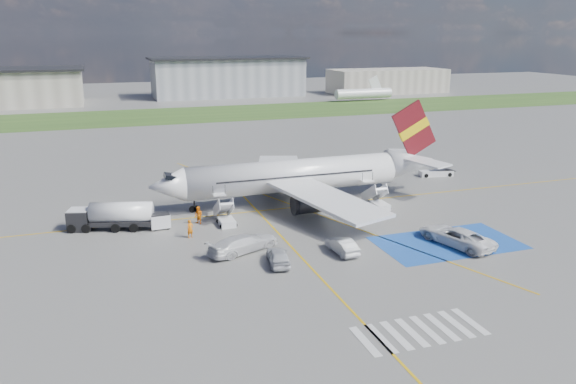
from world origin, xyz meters
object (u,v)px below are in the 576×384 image
object	(u,v)px
airliner	(304,175)
van_white_b	(243,240)
belt_loader	(436,173)
van_white_a	(456,233)
gpu_cart	(160,222)
car_silver_b	(342,246)
car_silver_a	(278,256)
fuel_tanker	(112,218)

from	to	relation	value
airliner	van_white_b	distance (m)	17.74
van_white_b	airliner	bearing A→B (deg)	-62.64
belt_loader	van_white_a	world-z (taller)	van_white_a
gpu_cart	car_silver_b	distance (m)	19.80
van_white_a	van_white_b	distance (m)	20.75
airliner	van_white_a	size ratio (longest dim) A/B	5.99
airliner	car_silver_a	world-z (taller)	airliner
airliner	fuel_tanker	world-z (taller)	airliner
belt_loader	airliner	bearing A→B (deg)	-155.88
gpu_cart	belt_loader	distance (m)	41.88
belt_loader	car_silver_a	size ratio (longest dim) A/B	1.19
belt_loader	car_silver_b	xyz separation A→B (m)	(-25.16, -22.73, 0.34)
gpu_cart	car_silver_a	distance (m)	15.77
van_white_b	belt_loader	bearing A→B (deg)	-83.53
airliner	gpu_cart	world-z (taller)	airliner
gpu_cart	car_silver_a	bearing A→B (deg)	-58.96
airliner	belt_loader	bearing A→B (deg)	14.22
fuel_tanker	car_silver_b	bearing A→B (deg)	-18.37
airliner	belt_loader	distance (m)	23.60
car_silver_b	van_white_b	bearing A→B (deg)	-25.18
car_silver_a	fuel_tanker	bearing A→B (deg)	-37.38
fuel_tanker	van_white_a	size ratio (longest dim) A/B	1.46
van_white_b	van_white_a	bearing A→B (deg)	-127.22
belt_loader	van_white_b	bearing A→B (deg)	-140.33
fuel_tanker	gpu_cart	bearing A→B (deg)	-1.59
car_silver_a	van_white_b	bearing A→B (deg)	-52.06
belt_loader	car_silver_b	bearing A→B (deg)	-128.00
fuel_tanker	airliner	bearing A→B (deg)	23.74
van_white_a	belt_loader	bearing A→B (deg)	-134.51
gpu_cart	van_white_a	bearing A→B (deg)	-30.97
car_silver_b	van_white_b	xyz separation A→B (m)	(-8.69, 3.38, 0.38)
gpu_cart	belt_loader	xyz separation A→B (m)	(40.59, 10.32, -0.37)
fuel_tanker	car_silver_a	world-z (taller)	fuel_tanker
gpu_cart	van_white_b	world-z (taller)	van_white_b
fuel_tanker	belt_loader	distance (m)	46.28
gpu_cart	van_white_a	xyz separation A→B (m)	(26.88, -14.03, 0.40)
belt_loader	gpu_cart	bearing A→B (deg)	-155.82
airliner	belt_loader	size ratio (longest dim) A/B	6.92
airliner	van_white_a	xyz separation A→B (m)	(8.98, -18.60, -2.24)
gpu_cart	belt_loader	bearing A→B (deg)	10.86
airliner	van_white_a	bearing A→B (deg)	-64.23
car_silver_a	belt_loader	bearing A→B (deg)	-134.40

